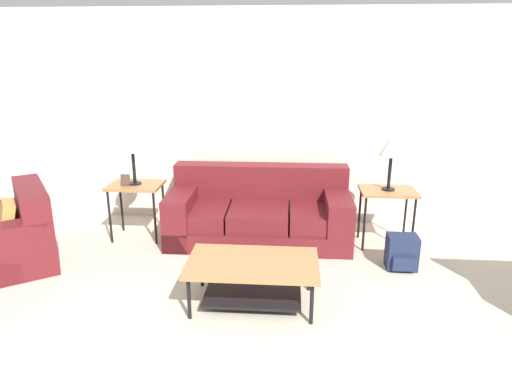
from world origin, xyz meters
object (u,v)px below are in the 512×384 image
Objects in this scene: couch at (259,215)px; armchair at (2,240)px; table_lamp_left at (132,143)px; table_lamp_right at (392,147)px; side_table_right at (387,196)px; coffee_table at (253,272)px; backpack at (402,253)px; side_table_left at (136,190)px.

armchair is at bearing -160.28° from couch.
couch is at bearing 19.72° from armchair.
table_lamp_left is (-1.42, -0.07, 0.83)m from couch.
table_lamp_right is at bearing -2.87° from couch.
coffee_table is at bearing -135.02° from side_table_right.
table_lamp_left is at bearing 36.75° from armchair.
armchair is (-2.54, -0.91, -0.01)m from couch.
table_lamp_left is 1.00× the size of table_lamp_right.
side_table_right reaches higher than coffee_table.
couch reaches higher than side_table_right.
table_lamp_right is 1.73× the size of backpack.
side_table_left is at bearing 168.64° from backpack.
armchair is 2.34× the size of table_lamp_right.
table_lamp_right reaches higher than side_table_right.
side_table_right is 1.08× the size of table_lamp_right.
table_lamp_right is (1.42, -0.07, 0.83)m from couch.
side_table_right is at bearing 0.00° from table_lamp_left.
side_table_right is at bearing 96.22° from backpack.
table_lamp_left reaches higher than coffee_table.
armchair is 2.17× the size of side_table_right.
couch is at bearing 2.87° from side_table_left.
side_table_left is 0.55m from table_lamp_left.
side_table_left is at bearing 136.80° from coffee_table.
table_lamp_right reaches higher than side_table_left.
armchair reaches higher than coffee_table.
table_lamp_left reaches higher than side_table_left.
coffee_table reaches higher than backpack.
couch is 1.45× the size of armchair.
side_table_left and side_table_right have the same top height.
coffee_table is at bearing -88.23° from couch.
side_table_right is 2.89m from table_lamp_left.
coffee_table is 2.11m from table_lamp_right.
armchair is at bearing -168.02° from table_lamp_right.
backpack is (2.90, -0.58, -0.41)m from side_table_left.
couch reaches higher than side_table_left.
side_table_right is 0.71m from backpack.
armchair is 1.43m from side_table_left.
armchair is at bearing -176.34° from backpack.
backpack is (0.06, -0.58, -0.41)m from side_table_right.
table_lamp_right is (1.37, 1.37, 0.83)m from coffee_table.
armchair is 2.34× the size of table_lamp_left.
side_table_left reaches higher than backpack.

